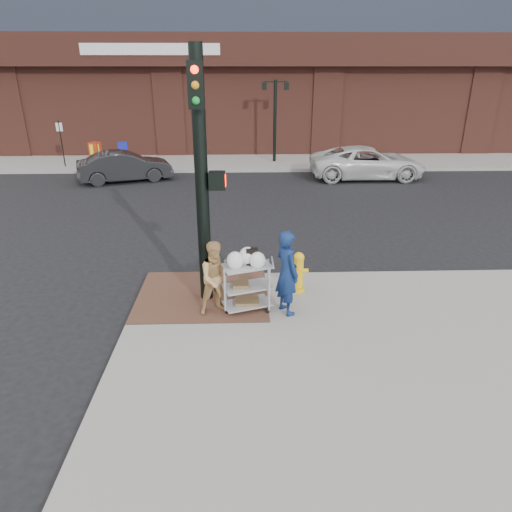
{
  "coord_description": "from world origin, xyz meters",
  "views": [
    {
      "loc": [
        0.28,
        -7.96,
        4.75
      ],
      "look_at": [
        0.55,
        0.43,
        1.25
      ],
      "focal_mm": 32.0,
      "sensor_mm": 36.0,
      "label": 1
    }
  ],
  "objects_px": {
    "traffic_signal_pole": "(202,174)",
    "sedan_dark": "(125,166)",
    "fire_hydrant": "(298,271)",
    "woman_blue": "(287,272)",
    "minivan_white": "(367,163)",
    "pedestrian_tan": "(217,278)",
    "utility_cart": "(247,282)",
    "lamp_post": "(275,112)"
  },
  "relations": [
    {
      "from": "traffic_signal_pole",
      "to": "sedan_dark",
      "type": "height_order",
      "value": "traffic_signal_pole"
    },
    {
      "from": "fire_hydrant",
      "to": "woman_blue",
      "type": "bearing_deg",
      "value": -110.68
    },
    {
      "from": "sedan_dark",
      "to": "minivan_white",
      "type": "distance_m",
      "value": 10.86
    },
    {
      "from": "traffic_signal_pole",
      "to": "woman_blue",
      "type": "bearing_deg",
      "value": -21.73
    },
    {
      "from": "pedestrian_tan",
      "to": "utility_cart",
      "type": "xyz_separation_m",
      "value": [
        0.6,
        0.11,
        -0.16
      ]
    },
    {
      "from": "lamp_post",
      "to": "sedan_dark",
      "type": "height_order",
      "value": "lamp_post"
    },
    {
      "from": "lamp_post",
      "to": "pedestrian_tan",
      "type": "distance_m",
      "value": 16.08
    },
    {
      "from": "lamp_post",
      "to": "woman_blue",
      "type": "xyz_separation_m",
      "value": [
        -0.86,
        -15.87,
        -1.6
      ]
    },
    {
      "from": "woman_blue",
      "to": "utility_cart",
      "type": "xyz_separation_m",
      "value": [
        -0.78,
        0.15,
        -0.28
      ]
    },
    {
      "from": "pedestrian_tan",
      "to": "minivan_white",
      "type": "distance_m",
      "value": 13.88
    },
    {
      "from": "woman_blue",
      "to": "utility_cart",
      "type": "relative_size",
      "value": 1.33
    },
    {
      "from": "utility_cart",
      "to": "fire_hydrant",
      "type": "distance_m",
      "value": 1.38
    },
    {
      "from": "traffic_signal_pole",
      "to": "woman_blue",
      "type": "xyz_separation_m",
      "value": [
        1.62,
        -0.65,
        -1.81
      ]
    },
    {
      "from": "lamp_post",
      "to": "fire_hydrant",
      "type": "relative_size",
      "value": 4.38
    },
    {
      "from": "lamp_post",
      "to": "traffic_signal_pole",
      "type": "bearing_deg",
      "value": -99.24
    },
    {
      "from": "traffic_signal_pole",
      "to": "fire_hydrant",
      "type": "height_order",
      "value": "traffic_signal_pole"
    },
    {
      "from": "pedestrian_tan",
      "to": "sedan_dark",
      "type": "distance_m",
      "value": 12.99
    },
    {
      "from": "traffic_signal_pole",
      "to": "sedan_dark",
      "type": "bearing_deg",
      "value": 110.88
    },
    {
      "from": "lamp_post",
      "to": "pedestrian_tan",
      "type": "height_order",
      "value": "lamp_post"
    },
    {
      "from": "woman_blue",
      "to": "lamp_post",
      "type": "bearing_deg",
      "value": -29.29
    },
    {
      "from": "lamp_post",
      "to": "woman_blue",
      "type": "height_order",
      "value": "lamp_post"
    },
    {
      "from": "pedestrian_tan",
      "to": "minivan_white",
      "type": "height_order",
      "value": "pedestrian_tan"
    },
    {
      "from": "lamp_post",
      "to": "utility_cart",
      "type": "height_order",
      "value": "lamp_post"
    },
    {
      "from": "pedestrian_tan",
      "to": "fire_hydrant",
      "type": "height_order",
      "value": "pedestrian_tan"
    },
    {
      "from": "utility_cart",
      "to": "lamp_post",
      "type": "bearing_deg",
      "value": 84.04
    },
    {
      "from": "minivan_white",
      "to": "utility_cart",
      "type": "xyz_separation_m",
      "value": [
        -5.62,
        -12.3,
        0.03
      ]
    },
    {
      "from": "lamp_post",
      "to": "fire_hydrant",
      "type": "distance_m",
      "value": 15.09
    },
    {
      "from": "utility_cart",
      "to": "fire_hydrant",
      "type": "height_order",
      "value": "utility_cart"
    },
    {
      "from": "pedestrian_tan",
      "to": "sedan_dark",
      "type": "xyz_separation_m",
      "value": [
        -4.64,
        12.14,
        -0.24
      ]
    },
    {
      "from": "traffic_signal_pole",
      "to": "minivan_white",
      "type": "xyz_separation_m",
      "value": [
        6.46,
        11.8,
        -2.12
      ]
    },
    {
      "from": "traffic_signal_pole",
      "to": "lamp_post",
      "type": "bearing_deg",
      "value": 80.76
    },
    {
      "from": "woman_blue",
      "to": "pedestrian_tan",
      "type": "xyz_separation_m",
      "value": [
        -1.38,
        0.04,
        -0.12
      ]
    },
    {
      "from": "traffic_signal_pole",
      "to": "fire_hydrant",
      "type": "xyz_separation_m",
      "value": [
        1.97,
        0.28,
        -2.21
      ]
    },
    {
      "from": "fire_hydrant",
      "to": "sedan_dark",
      "type": "bearing_deg",
      "value": 119.5
    },
    {
      "from": "minivan_white",
      "to": "utility_cart",
      "type": "relative_size",
      "value": 3.94
    },
    {
      "from": "sedan_dark",
      "to": "utility_cart",
      "type": "bearing_deg",
      "value": -175.24
    },
    {
      "from": "utility_cart",
      "to": "fire_hydrant",
      "type": "bearing_deg",
      "value": 34.3
    },
    {
      "from": "lamp_post",
      "to": "minivan_white",
      "type": "xyz_separation_m",
      "value": [
        3.98,
        -3.42,
        -1.9
      ]
    },
    {
      "from": "lamp_post",
      "to": "sedan_dark",
      "type": "relative_size",
      "value": 0.99
    },
    {
      "from": "sedan_dark",
      "to": "fire_hydrant",
      "type": "distance_m",
      "value": 12.93
    },
    {
      "from": "pedestrian_tan",
      "to": "sedan_dark",
      "type": "bearing_deg",
      "value": 89.16
    },
    {
      "from": "pedestrian_tan",
      "to": "woman_blue",
      "type": "bearing_deg",
      "value": -23.53
    }
  ]
}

